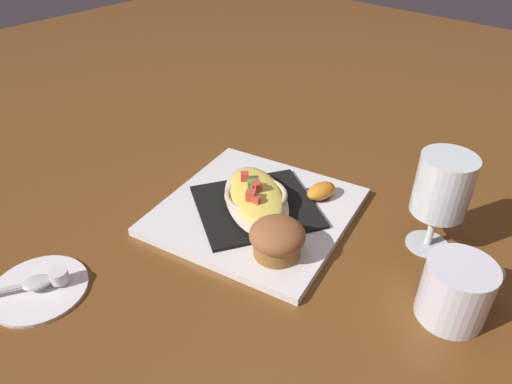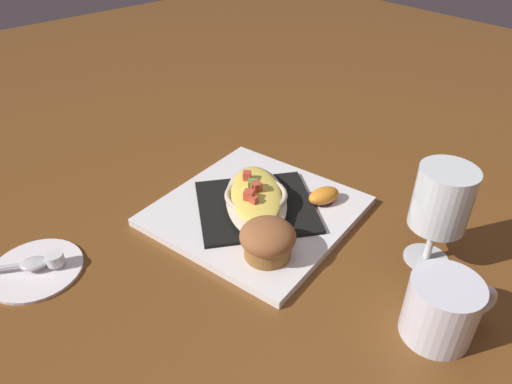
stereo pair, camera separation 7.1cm
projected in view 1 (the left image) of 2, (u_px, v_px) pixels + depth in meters
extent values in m
plane|color=brown|center=(256.00, 214.00, 0.74)|extent=(2.60, 2.60, 0.00)
cube|color=white|center=(256.00, 211.00, 0.73)|extent=(0.33, 0.33, 0.01)
cube|color=black|center=(256.00, 206.00, 0.73)|extent=(0.23, 0.23, 0.01)
ellipsoid|color=beige|center=(256.00, 199.00, 0.72)|extent=(0.19, 0.20, 0.02)
torus|color=beige|center=(256.00, 195.00, 0.71)|extent=(0.13, 0.13, 0.01)
ellipsoid|color=#F3D655|center=(256.00, 194.00, 0.71)|extent=(0.15, 0.17, 0.01)
cube|color=#BB4E35|center=(257.00, 187.00, 0.70)|extent=(0.02, 0.02, 0.01)
cube|color=green|center=(252.00, 184.00, 0.71)|extent=(0.02, 0.02, 0.01)
cube|color=#DA4037|center=(245.00, 176.00, 0.73)|extent=(0.02, 0.02, 0.01)
cube|color=#CF493A|center=(257.00, 200.00, 0.68)|extent=(0.01, 0.01, 0.01)
cube|color=#D24A31|center=(256.00, 187.00, 0.70)|extent=(0.02, 0.02, 0.01)
cube|color=#DB4B36|center=(251.00, 195.00, 0.69)|extent=(0.02, 0.02, 0.01)
cube|color=#4C9F43|center=(252.00, 186.00, 0.71)|extent=(0.01, 0.01, 0.01)
cylinder|color=#935E2B|center=(277.00, 247.00, 0.64)|extent=(0.06, 0.06, 0.02)
ellipsoid|color=#955730|center=(277.00, 235.00, 0.63)|extent=(0.08, 0.08, 0.04)
ellipsoid|color=#4C0F23|center=(278.00, 230.00, 0.62)|extent=(0.03, 0.03, 0.01)
ellipsoid|color=#50275A|center=(315.00, 195.00, 0.75)|extent=(0.05, 0.06, 0.01)
ellipsoid|color=orange|center=(321.00, 191.00, 0.75)|extent=(0.06, 0.04, 0.02)
cylinder|color=white|center=(455.00, 291.00, 0.55)|extent=(0.08, 0.08, 0.08)
torus|color=white|center=(488.00, 281.00, 0.56)|extent=(0.05, 0.03, 0.05)
cylinder|color=#4C2D14|center=(452.00, 300.00, 0.56)|extent=(0.07, 0.07, 0.04)
cylinder|color=white|center=(427.00, 244.00, 0.68)|extent=(0.06, 0.06, 0.00)
cylinder|color=white|center=(432.00, 227.00, 0.66)|extent=(0.01, 0.01, 0.06)
cylinder|color=white|center=(443.00, 185.00, 0.62)|extent=(0.07, 0.07, 0.08)
cylinder|color=silver|center=(440.00, 198.00, 0.63)|extent=(0.06, 0.06, 0.04)
cylinder|color=white|center=(39.00, 288.00, 0.60)|extent=(0.12, 0.12, 0.01)
ellipsoid|color=silver|center=(37.00, 283.00, 0.60)|extent=(0.05, 0.04, 0.01)
cylinder|color=white|center=(59.00, 276.00, 0.60)|extent=(0.02, 0.02, 0.02)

